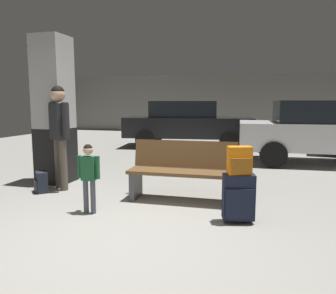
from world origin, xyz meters
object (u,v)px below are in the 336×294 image
Objects in this scene: adult at (59,126)px; suitcase at (238,197)px; child at (89,171)px; bench at (183,171)px; structural_pillar at (54,111)px; parked_car_far at (188,123)px; backpack_bright at (240,161)px; backpack_dark_floor at (41,182)px; parked_car_near at (326,130)px.

suitcase is at bearing -14.46° from adult.
bench is at bearing 41.60° from child.
parked_car_far is at bearing 76.83° from structural_pillar.
child is at bearing -41.97° from adult.
parked_car_far reaches higher than bench.
parked_car_far reaches higher than backpack_bright.
bench is 4.76× the size of backpack_dark_floor.
child is (-1.05, -0.93, 0.13)m from bench.
suitcase is at bearing -72.09° from parked_car_far.
backpack_bright is (0.88, -0.73, 0.33)m from bench.
parked_car_near is at bearing 69.59° from suitcase.
child reaches higher than suitcase.
backpack_bright reaches higher than backpack_dark_floor.
child is at bearing -138.40° from bench.
suitcase is 1.95m from child.
structural_pillar reaches higher than bench.
parked_car_near is (1.71, 4.58, 0.48)m from suitcase.
parked_car_far is at bearing 91.74° from child.
bench is at bearing 5.45° from backpack_dark_floor.
backpack_bright is 1.95m from child.
child is at bearing -174.15° from backpack_bright.
backpack_dark_floor is at bearing -100.08° from parked_car_far.
suitcase is 3.26m from backpack_dark_floor.
parked_car_far is (-1.25, 5.87, 0.36)m from bench.
suitcase is 0.14× the size of parked_car_far.
bench is at bearing -77.94° from parked_car_far.
adult is at bearing -141.10° from parked_car_near.
structural_pillar is at bearing 132.15° from adult.
backpack_bright is 6.94m from parked_car_far.
suitcase is 3.20m from adult.
backpack_bright is at bearing -110.40° from parked_car_near.
backpack_dark_floor is (-1.29, 0.71, -0.41)m from child.
backpack_bright is 0.37× the size of child.
suitcase is at bearing -110.41° from parked_car_near.
suitcase is (0.88, -0.73, -0.12)m from bench.
structural_pillar is 2.70m from bench.
parked_car_near is at bearing -27.79° from parked_car_far.
backpack_dark_floor is at bearing -75.46° from structural_pillar.
bench is at bearing 140.21° from suitcase.
child is 6.81m from parked_car_far.
child is 1.53m from backpack_dark_floor.
backpack_bright is at bearing -19.47° from suitcase.
suitcase is 0.14× the size of parked_car_near.
adult is (-1.08, 0.97, 0.50)m from child.
structural_pillar is 0.63× the size of parked_car_near.
adult is 6.07m from parked_car_near.
parked_car_near is at bearing 56.11° from bench.
structural_pillar is 0.62m from adult.
adult is (-2.13, 0.04, 0.63)m from bench.
child reaches higher than backpack_dark_floor.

